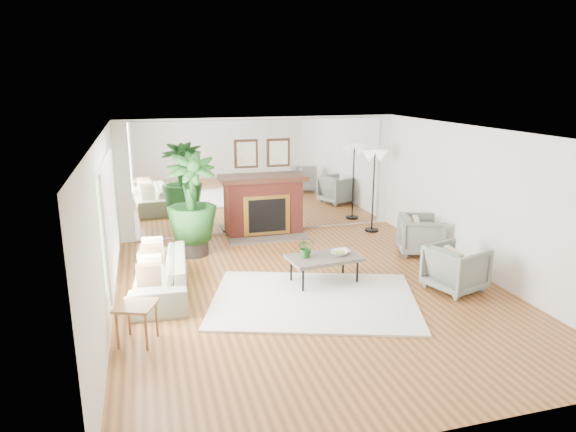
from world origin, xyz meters
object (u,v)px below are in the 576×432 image
object	(u,v)px
armchair_front	(456,268)
potted_ficus	(191,202)
armchair_back	(421,235)
fireplace	(265,205)
floor_lamp	(374,163)
sofa	(160,275)
coffee_table	(324,259)
side_table	(136,311)

from	to	relation	value
armchair_front	potted_ficus	distance (m)	4.83
armchair_front	potted_ficus	world-z (taller)	potted_ficus
armchair_back	armchair_front	xyz separation A→B (m)	(-0.39, -1.75, -0.01)
armchair_back	potted_ficus	distance (m)	4.42
fireplace	armchair_front	bearing A→B (deg)	-59.63
floor_lamp	fireplace	bearing A→B (deg)	171.04
potted_ficus	sofa	bearing A→B (deg)	-111.68
coffee_table	side_table	distance (m)	3.20
side_table	floor_lamp	distance (m)	6.38
floor_lamp	coffee_table	bearing A→B (deg)	-128.46
armchair_front	floor_lamp	world-z (taller)	floor_lamp
armchair_back	floor_lamp	distance (m)	2.04
armchair_front	floor_lamp	distance (m)	3.60
sofa	floor_lamp	size ratio (longest dim) A/B	1.16
potted_ficus	fireplace	bearing A→B (deg)	29.42
armchair_front	fireplace	bearing A→B (deg)	13.35
armchair_back	sofa	bearing A→B (deg)	117.66
coffee_table	armchair_back	size ratio (longest dim) A/B	1.51
potted_ficus	side_table	bearing A→B (deg)	-107.42
fireplace	armchair_front	distance (m)	4.38
coffee_table	side_table	world-z (taller)	side_table
sofa	side_table	size ratio (longest dim) A/B	3.46
fireplace	floor_lamp	size ratio (longest dim) A/B	1.15
armchair_front	coffee_table	bearing A→B (deg)	49.71
coffee_table	potted_ficus	bearing A→B (deg)	133.34
fireplace	coffee_table	size ratio (longest dim) A/B	1.66
armchair_back	coffee_table	bearing A→B (deg)	132.39
coffee_table	armchair_front	bearing A→B (deg)	-23.26
sofa	potted_ficus	size ratio (longest dim) A/B	1.06
armchair_back	armchair_front	world-z (taller)	armchair_back
fireplace	coffee_table	world-z (taller)	fireplace
floor_lamp	armchair_front	bearing A→B (deg)	-92.27
coffee_table	armchair_front	xyz separation A→B (m)	(1.91, -0.82, -0.06)
sofa	floor_lamp	world-z (taller)	floor_lamp
coffee_table	side_table	bearing A→B (deg)	-157.24
potted_ficus	floor_lamp	bearing A→B (deg)	7.83
coffee_table	side_table	xyz separation A→B (m)	(-2.95, -1.24, 0.01)
coffee_table	sofa	bearing A→B (deg)	173.19
sofa	side_table	bearing A→B (deg)	-8.58
armchair_front	side_table	world-z (taller)	armchair_front
floor_lamp	potted_ficus	bearing A→B (deg)	-172.17
fireplace	side_table	world-z (taller)	fireplace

